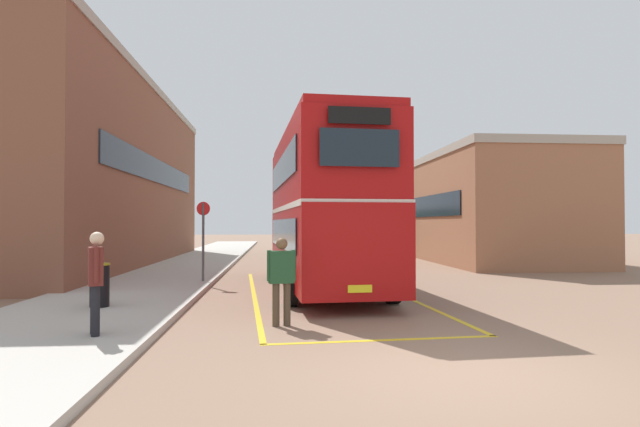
% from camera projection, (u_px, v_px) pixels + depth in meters
% --- Properties ---
extents(ground_plane, '(135.60, 135.60, 0.00)m').
position_uv_depth(ground_plane, '(335.00, 271.00, 21.18)').
color(ground_plane, '#846651').
extents(sidewalk_left, '(4.00, 57.60, 0.14)m').
position_uv_depth(sidewalk_left, '(188.00, 265.00, 23.02)').
color(sidewalk_left, '#B2ADA3').
rests_on(sidewalk_left, ground).
extents(brick_building_left, '(5.38, 21.38, 8.49)m').
position_uv_depth(brick_building_left, '(102.00, 176.00, 23.87)').
color(brick_building_left, brown).
rests_on(brick_building_left, ground).
extents(depot_building_right, '(6.45, 13.25, 5.62)m').
position_uv_depth(depot_building_right, '(485.00, 208.00, 27.02)').
color(depot_building_right, '#9E6647').
rests_on(depot_building_right, ground).
extents(double_decker_bus, '(3.32, 9.82, 4.75)m').
position_uv_depth(double_decker_bus, '(323.00, 207.00, 15.38)').
color(double_decker_bus, black).
rests_on(double_decker_bus, ground).
extents(single_deck_bus, '(3.09, 9.49, 3.02)m').
position_uv_depth(single_deck_bus, '(339.00, 228.00, 36.26)').
color(single_deck_bus, black).
rests_on(single_deck_bus, ground).
extents(pedestrian_boarding, '(0.57, 0.31, 1.72)m').
position_uv_depth(pedestrian_boarding, '(282.00, 275.00, 9.84)').
color(pedestrian_boarding, '#473828').
rests_on(pedestrian_boarding, ground).
extents(pedestrian_waiting_near, '(0.39, 0.54, 1.72)m').
position_uv_depth(pedestrian_waiting_near, '(95.00, 275.00, 8.43)').
color(pedestrian_waiting_near, black).
rests_on(pedestrian_waiting_near, sidewalk_left).
extents(litter_bin, '(0.44, 0.44, 0.97)m').
position_uv_depth(litter_bin, '(100.00, 285.00, 11.27)').
color(litter_bin, black).
rests_on(litter_bin, sidewalk_left).
extents(bus_stop_sign, '(0.44, 0.11, 2.56)m').
position_uv_depth(bus_stop_sign, '(203.00, 233.00, 16.28)').
color(bus_stop_sign, '#4C4C51').
rests_on(bus_stop_sign, sidewalk_left).
extents(bay_marking_yellow, '(5.02, 11.96, 0.01)m').
position_uv_depth(bay_marking_yellow, '(331.00, 298.00, 13.50)').
color(bay_marking_yellow, gold).
rests_on(bay_marking_yellow, ground).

